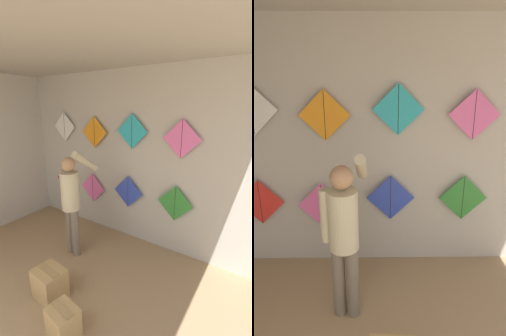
{
  "view_description": "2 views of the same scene",
  "coord_description": "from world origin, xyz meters",
  "views": [
    {
      "loc": [
        2.26,
        0.63,
        2.24
      ],
      "look_at": [
        0.45,
        3.34,
        1.34
      ],
      "focal_mm": 24.0,
      "sensor_mm": 36.0,
      "label": 1
    },
    {
      "loc": [
        0.17,
        0.18,
        2.47
      ],
      "look_at": [
        0.21,
        3.34,
        1.3
      ],
      "focal_mm": 35.0,
      "sensor_mm": 36.0,
      "label": 2
    }
  ],
  "objects": [
    {
      "name": "kite_3",
      "position": [
        1.16,
        3.58,
        0.85
      ],
      "size": [
        0.55,
        0.01,
        0.55
      ],
      "color": "#338C38"
    },
    {
      "name": "kite_7",
      "position": [
        1.2,
        3.58,
        1.81
      ],
      "size": [
        0.55,
        0.01,
        0.55
      ],
      "color": "pink"
    },
    {
      "name": "kite_1",
      "position": [
        -0.46,
        3.58,
        0.76
      ],
      "size": [
        0.55,
        0.01,
        0.55
      ],
      "color": "pink"
    },
    {
      "name": "kite_6",
      "position": [
        0.4,
        3.58,
        1.86
      ],
      "size": [
        0.55,
        0.01,
        0.55
      ],
      "color": "#28B2C6"
    },
    {
      "name": "kite_2",
      "position": [
        0.33,
        3.58,
        0.85
      ],
      "size": [
        0.55,
        0.01,
        0.55
      ],
      "color": "blue"
    },
    {
      "name": "kite_5",
      "position": [
        -0.37,
        3.58,
        1.81
      ],
      "size": [
        0.55,
        0.01,
        0.55
      ],
      "color": "orange"
    },
    {
      "name": "back_panel",
      "position": [
        0.0,
        3.67,
        1.4
      ],
      "size": [
        4.61,
        0.06,
        2.8
      ],
      "primitive_type": "cube",
      "color": "#BCB7AD",
      "rests_on": "ground"
    },
    {
      "name": "shopkeeper",
      "position": [
        -0.13,
        2.74,
        0.93
      ],
      "size": [
        0.41,
        0.55,
        1.65
      ],
      "rotation": [
        0.0,
        0.0,
        -0.17
      ],
      "color": "#726656",
      "rests_on": "ground"
    },
    {
      "name": "kite_0",
      "position": [
        -1.17,
        3.58,
        0.8
      ],
      "size": [
        0.55,
        0.01,
        0.55
      ],
      "color": "red"
    }
  ]
}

